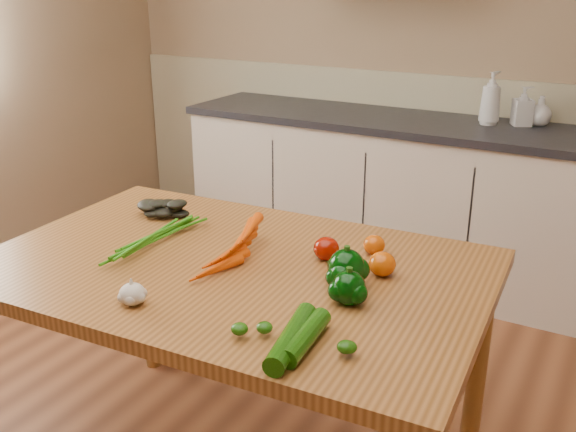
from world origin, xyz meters
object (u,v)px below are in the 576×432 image
Objects in this scene: table at (234,290)px; pepper_b at (346,268)px; garlic_bulb at (132,294)px; soap_bottle_b at (523,106)px; soap_bottle_a at (491,98)px; tomato_a at (326,249)px; pepper_a at (342,274)px; carrot_bunch at (208,243)px; tomato_b at (374,245)px; zucchini_a at (305,337)px; zucchini_b at (291,338)px; soap_bottle_c at (540,111)px; pepper_c at (349,288)px; leafy_greens at (170,202)px; tomato_c at (382,264)px.

table is 14.69× the size of pepper_b.
soap_bottle_b is at bearing 76.72° from garlic_bulb.
soap_bottle_b is 2.83× the size of garlic_bulb.
pepper_b is at bearing 119.74° from soap_bottle_a.
tomato_a is (0.23, 0.16, 0.13)m from table.
soap_bottle_a is at bearing 91.39° from pepper_a.
soap_bottle_b is at bearing 82.84° from tomato_a.
soap_bottle_b is at bearing 70.73° from carrot_bunch.
table is 0.38m from pepper_a.
carrot_bunch is at bearing 134.89° from soap_bottle_b.
garlic_bulb is at bearing 137.74° from soap_bottle_b.
soap_bottle_a is at bearing 77.67° from table.
garlic_bulb is (-0.54, -2.30, -0.16)m from soap_bottle_b.
pepper_a is 0.26m from tomato_b.
pepper_a is (0.46, -0.00, 0.00)m from carrot_bunch.
pepper_b is at bearing 71.49° from pepper_a.
zucchini_a is 0.82× the size of zucchini_b.
pepper_c is at bearing -135.11° from soap_bottle_c.
leafy_greens is 0.97m from zucchini_b.
pepper_b reaches higher than carrot_bunch.
pepper_c is at bearing 121.11° from soap_bottle_a.
tomato_b reaches higher than zucchini_b.
pepper_b reaches higher than zucchini_b.
zucchini_a is at bearing -83.68° from tomato_b.
pepper_c is (0.05, -0.09, -0.01)m from pepper_b.
pepper_c is 1.16× the size of tomato_c.
tomato_a is at bearing 173.71° from tomato_c.
zucchini_a is at bearing -69.46° from tomato_a.
soap_bottle_c is at bearing 69.00° from carrot_bunch.
garlic_bulb is at bearing -139.71° from pepper_b.
carrot_bunch is at bearing 167.81° from table.
pepper_c reaches higher than carrot_bunch.
table is 0.46m from tomato_c.
zucchini_b is at bearing -86.36° from pepper_b.
tomato_b is at bearing 93.57° from pepper_b.
soap_bottle_a is 1.89m from pepper_a.
pepper_b reaches higher than tomato_c.
garlic_bulb is (-0.08, -0.34, 0.12)m from table.
soap_bottle_c reaches higher than tomato_c.
pepper_c reaches higher than pepper_a.
pepper_a is 1.05× the size of tomato_a.
tomato_c is (0.19, -0.02, -0.00)m from tomato_a.
tomato_c is at bearing 149.87° from soap_bottle_b.
soap_bottle_a is 1.27× the size of zucchini_a.
zucchini_a is (0.05, -0.33, -0.03)m from pepper_b.
pepper_b is at bearing 40.29° from garlic_bulb.
pepper_c reaches higher than zucchini_b.
pepper_a reaches higher than tomato_a.
tomato_b is at bearing 55.23° from garlic_bulb.
leafy_greens is 2.03× the size of pepper_b.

